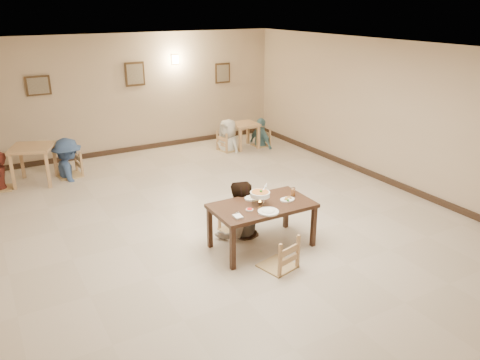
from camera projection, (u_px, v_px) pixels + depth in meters
floor at (225, 221)px, 8.42m from camera, size 10.00×10.00×0.00m
ceiling at (223, 49)px, 7.35m from camera, size 10.00×10.00×0.00m
wall_back at (132, 94)px, 11.93m from camera, size 10.00×0.00×10.00m
wall_right at (393, 115)px, 9.75m from camera, size 0.00×10.00×10.00m
baseboard_back at (137, 148)px, 12.42m from camera, size 8.00×0.06×0.12m
baseboard_right at (385, 179)px, 10.25m from camera, size 0.06×10.00×0.12m
picture_a at (38, 86)px, 10.73m from camera, size 0.55×0.04×0.45m
picture_b at (135, 74)px, 11.77m from camera, size 0.50×0.04×0.60m
picture_c at (223, 73)px, 12.99m from camera, size 0.45×0.04×0.55m
wall_sconce at (175, 59)px, 12.18m from camera, size 0.16×0.05×0.22m
main_table at (262, 209)px, 7.32m from camera, size 1.60×0.91×0.74m
chair_far at (235, 205)px, 7.91m from camera, size 0.46×0.46×0.97m
chair_near at (278, 237)px, 6.80m from camera, size 0.47×0.47×1.01m
main_diner at (239, 182)px, 7.66m from camera, size 0.97×0.79×1.87m
curry_warmer at (260, 194)px, 7.25m from camera, size 0.35×0.31×0.28m
rice_plate_far at (253, 198)px, 7.49m from camera, size 0.30×0.30×0.07m
rice_plate_near at (268, 211)px, 7.00m from camera, size 0.32×0.32×0.07m
fried_plate at (287, 199)px, 7.43m from camera, size 0.24×0.24×0.05m
chili_dish at (250, 210)px, 7.07m from camera, size 0.11×0.11×0.02m
napkin_cutlery at (238, 216)px, 6.84m from camera, size 0.16×0.24×0.03m
drink_glass at (293, 192)px, 7.60m from camera, size 0.07×0.07×0.13m
bg_table_left at (32, 153)px, 9.99m from camera, size 1.07×1.07×0.83m
bg_table_right at (244, 128)px, 12.51m from camera, size 0.68×0.68×0.67m
bg_chair_lr at (67, 154)px, 10.42m from camera, size 0.50×0.50×1.07m
bg_chair_rl at (228, 132)px, 12.31m from camera, size 0.46×0.46×0.98m
bg_chair_rr at (261, 130)px, 12.72m from camera, size 0.41×0.41×0.88m
bg_diner_b at (65, 139)px, 10.30m from camera, size 0.74×1.19×1.76m
bg_diner_c at (228, 119)px, 12.19m from camera, size 0.71×0.92×1.67m
bg_diner_d at (261, 118)px, 12.61m from camera, size 0.46×0.93×1.53m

